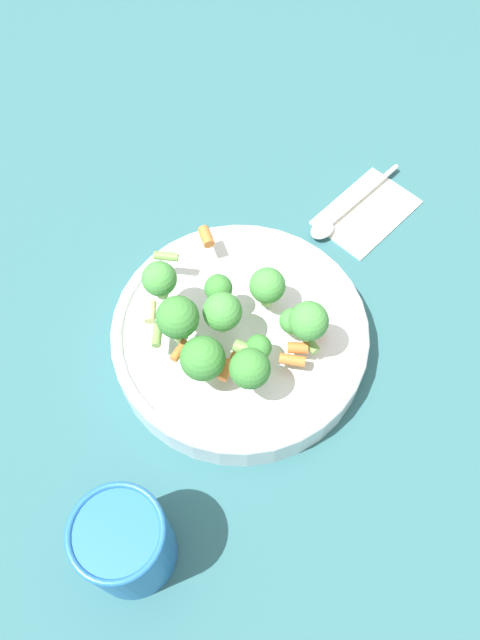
# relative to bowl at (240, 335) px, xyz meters

# --- Properties ---
(ground_plane) EXTENTS (3.00, 3.00, 0.00)m
(ground_plane) POSITION_rel_bowl_xyz_m (0.00, 0.00, -0.03)
(ground_plane) COLOR #2D6066
(bowl) EXTENTS (0.30, 0.30, 0.05)m
(bowl) POSITION_rel_bowl_xyz_m (0.00, 0.00, 0.00)
(bowl) COLOR silver
(bowl) RESTS_ON ground_plane
(pasta_salad) EXTENTS (0.18, 0.22, 0.09)m
(pasta_salad) POSITION_rel_bowl_xyz_m (-0.03, -0.00, 0.07)
(pasta_salad) COLOR #8CB766
(pasta_salad) RESTS_ON bowl
(cup) EXTENTS (0.09, 0.09, 0.12)m
(cup) POSITION_rel_bowl_xyz_m (-0.26, -0.03, 0.03)
(cup) COLOR #2366B2
(cup) RESTS_ON ground_plane
(napkin) EXTENTS (0.15, 0.12, 0.01)m
(napkin) POSITION_rel_bowl_xyz_m (0.26, -0.04, -0.02)
(napkin) COLOR white
(napkin) RESTS_ON ground_plane
(spoon) EXTENTS (0.17, 0.06, 0.01)m
(spoon) POSITION_rel_bowl_xyz_m (0.23, -0.02, -0.01)
(spoon) COLOR silver
(spoon) RESTS_ON napkin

